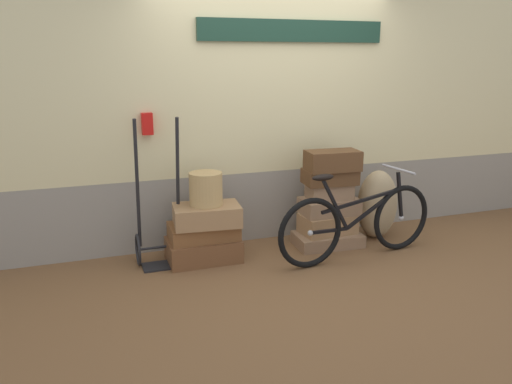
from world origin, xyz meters
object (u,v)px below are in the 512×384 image
Objects in this scene: suitcase_4 at (328,223)px; suitcase_8 at (333,161)px; luggage_trolley at (161,231)px; suitcase_6 at (329,191)px; suitcase_1 at (204,231)px; burlap_sack at (377,204)px; suitcase_3 at (328,239)px; suitcase_0 at (203,250)px; suitcase_5 at (329,206)px; suitcase_2 at (207,215)px; bicycle at (357,223)px; wicker_basket at (206,189)px; suitcase_7 at (330,177)px.

suitcase_4 is 0.66m from suitcase_8.
suitcase_8 is 1.81m from luggage_trolley.
suitcase_4 is 0.34m from suitcase_6.
burlap_sack reaches higher than suitcase_1.
luggage_trolley is at bearing 173.85° from suitcase_4.
suitcase_6 is at bearing 0.66° from suitcase_1.
suitcase_1 is 1.30m from suitcase_4.
suitcase_0 is at bearing -178.61° from suitcase_3.
burlap_sack is at bearing 4.71° from suitcase_6.
suitcase_5 is 0.57m from burlap_sack.
suitcase_8 reaches higher than suitcase_2.
suitcase_0 is 0.39× the size of bicycle.
burlap_sack is at bearing 8.35° from suitcase_8.
suitcase_6 is 0.60m from burlap_sack.
wicker_basket is 1.47m from bicycle.
luggage_trolley reaches higher than suitcase_2.
suitcase_5 reaches higher than suitcase_4.
suitcase_0 is 1.06× the size of suitcase_1.
suitcase_3 is 0.50m from bicycle.
suitcase_3 is at bearing -3.60° from luggage_trolley.
suitcase_1 is 0.40m from luggage_trolley.
suitcase_5 is at bearing 1.02° from wicker_basket.
suitcase_5 is 1.10× the size of suitcase_7.
bicycle is (0.08, -0.44, -0.36)m from suitcase_7.
wicker_basket is at bearing 162.74° from bicycle.
suitcase_5 is (1.32, -0.00, 0.12)m from suitcase_1.
suitcase_3 is at bearing 5.48° from suitcase_2.
wicker_basket is at bearing -15.82° from suitcase_0.
bicycle is at bearing -15.69° from luggage_trolley.
suitcase_0 is 1.40m from suitcase_6.
suitcase_1 reaches higher than suitcase_0.
suitcase_8 is at bearing -175.58° from burlap_sack.
suitcase_0 is 1.11× the size of suitcase_2.
suitcase_6 is 0.26× the size of bicycle.
suitcase_8 reaches higher than suitcase_7.
suitcase_7 reaches higher than suitcase_1.
suitcase_2 is at bearing -172.49° from suitcase_6.
suitcase_5 is (0.03, 0.05, 0.34)m from suitcase_3.
suitcase_7 is at bearing 42.39° from suitcase_4.
suitcase_1 is 1.34m from suitcase_6.
suitcase_7 is at bearing 95.34° from suitcase_8.
suitcase_5 is 0.49m from suitcase_8.
luggage_trolley reaches higher than suitcase_6.
wicker_basket reaches higher than suitcase_0.
suitcase_4 reaches higher than suitcase_0.
suitcase_3 is at bearing -1.89° from suitcase_0.
luggage_trolley is 1.85m from bicycle.
suitcase_0 is 1.54m from suitcase_8.
suitcase_0 is 1.36m from suitcase_5.
wicker_basket is (0.00, 0.02, 0.25)m from suitcase_2.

